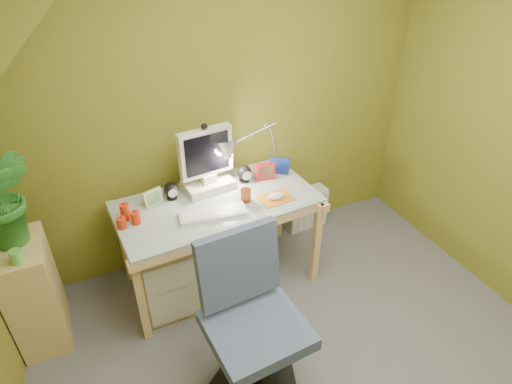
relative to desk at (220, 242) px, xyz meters
name	(u,v)px	position (x,y,z in m)	size (l,w,h in m)	color
wall_back	(221,109)	(0.21, 0.42, 0.84)	(3.20, 0.01, 2.40)	olive
slope_ceiling	(69,151)	(-0.79, -1.18, 1.49)	(1.10, 3.20, 1.10)	white
desk	(220,242)	(0.00, 0.00, 0.00)	(1.36, 0.68, 0.73)	tan
monitor	(206,154)	(0.00, 0.18, 0.64)	(0.40, 0.23, 0.54)	silver
speaker_left	(171,191)	(-0.27, 0.16, 0.42)	(0.10, 0.10, 0.12)	black
speaker_right	(244,173)	(0.27, 0.16, 0.43)	(0.11, 0.11, 0.13)	black
keyboard	(213,214)	(-0.08, -0.14, 0.37)	(0.44, 0.14, 0.02)	silver
mousepad	(276,198)	(0.38, -0.14, 0.37)	(0.23, 0.16, 0.01)	#C3721E
mouse	(276,196)	(0.38, -0.14, 0.38)	(0.12, 0.07, 0.04)	white
amber_tumbler	(246,195)	(0.18, -0.08, 0.41)	(0.07, 0.07, 0.09)	maroon
candle_cluster	(126,215)	(-0.60, 0.01, 0.42)	(0.15, 0.13, 0.11)	red
photo_frame_red	(265,172)	(0.42, 0.12, 0.43)	(0.15, 0.02, 0.13)	red
photo_frame_blue	(280,166)	(0.56, 0.16, 0.43)	(0.14, 0.02, 0.12)	navy
photo_frame_green	(153,197)	(-0.40, 0.14, 0.42)	(0.13, 0.02, 0.11)	beige
desk_lamp	(266,137)	(0.45, 0.18, 0.68)	(0.59, 0.25, 0.63)	silver
side_ledge	(34,294)	(-1.24, 0.00, 0.02)	(0.28, 0.43, 0.76)	tan
potted_plant	(4,198)	(-1.21, 0.05, 0.70)	(0.33, 0.27, 0.61)	#256B23
green_cup	(16,257)	(-1.22, -0.15, 0.44)	(0.07, 0.07, 0.08)	#5BA946
task_chair	(256,327)	(-0.13, -0.92, 0.16)	(0.58, 0.58, 1.04)	#3B4760
radiator	(306,208)	(0.92, 0.32, -0.18)	(0.36, 0.15, 0.36)	silver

